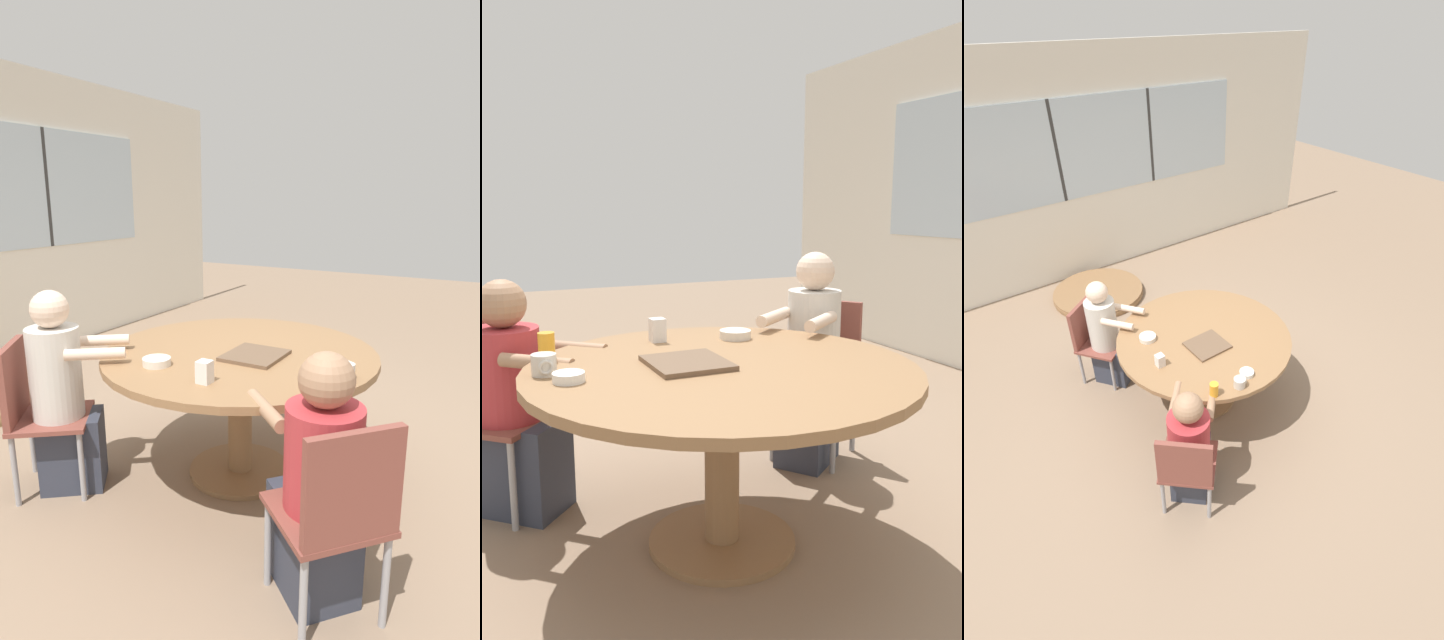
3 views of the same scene
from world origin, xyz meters
TOP-DOWN VIEW (x-y plane):
  - ground_plane at (0.00, 0.00)m, footprint 16.00×16.00m
  - dining_table at (0.00, 0.00)m, footprint 1.53×1.53m
  - chair_for_woman_green_shirt at (-0.68, 0.92)m, footprint 0.56×0.56m
  - chair_for_man_blue_shirt at (-0.77, -0.84)m, footprint 0.57×0.57m
  - person_woman_green_shirt at (-0.58, 0.79)m, footprint 0.52×0.57m
  - person_man_blue_shirt at (-0.66, -0.71)m, footprint 0.59×0.60m
  - food_tray_dark at (-0.06, -0.12)m, footprint 0.32×0.30m
  - coffee_mug at (-0.15, -0.65)m, footprint 0.10×0.09m
  - juice_glass at (-0.36, -0.61)m, footprint 0.07×0.07m
  - milk_carton_small at (-0.51, -0.09)m, footprint 0.06×0.06m
  - bowl_white_shallow at (-0.02, -0.59)m, footprint 0.11×0.11m
  - bowl_cereal at (-0.42, 0.26)m, footprint 0.15×0.15m

SIDE VIEW (x-z plane):
  - ground_plane at x=0.00m, z-range 0.00..0.00m
  - person_man_blue_shirt at x=-0.66m, z-range -0.05..1.01m
  - chair_for_woman_green_shirt at x=-0.68m, z-range 0.08..0.93m
  - chair_for_man_blue_shirt at x=-0.77m, z-range 0.08..0.93m
  - person_woman_green_shirt at x=-0.58m, z-range -0.04..1.09m
  - dining_table at x=0.00m, z-range 0.25..1.01m
  - food_tray_dark at x=-0.06m, z-range 0.76..0.78m
  - bowl_white_shallow at x=-0.02m, z-range 0.76..0.79m
  - bowl_cereal at x=-0.42m, z-range 0.76..0.80m
  - coffee_mug at x=-0.15m, z-range 0.76..0.84m
  - milk_carton_small at x=-0.51m, z-range 0.76..0.87m
  - juice_glass at x=-0.36m, z-range 0.76..0.87m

